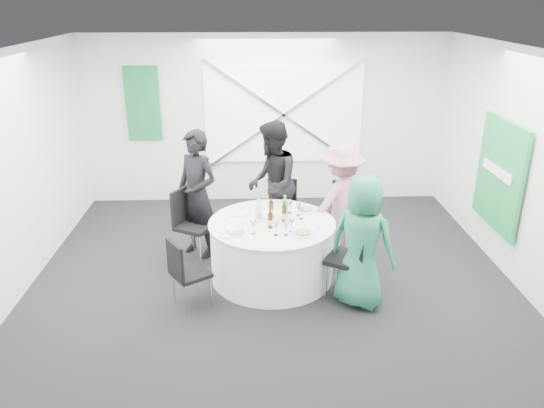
{
  "coord_description": "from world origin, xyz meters",
  "views": [
    {
      "loc": [
        -0.23,
        -5.73,
        3.36
      ],
      "look_at": [
        0.0,
        0.2,
        1.0
      ],
      "focal_mm": 35.0,
      "sensor_mm": 36.0,
      "label": 1
    }
  ],
  "objects_px": {
    "banquet_table": "(272,250)",
    "chair_front_right": "(356,253)",
    "person_man_back_left": "(197,194)",
    "chair_back_left": "(189,218)",
    "chair_back": "(282,207)",
    "person_woman_pink": "(341,203)",
    "chair_front_left": "(184,269)",
    "green_water_bottle": "(285,209)",
    "person_man_back": "(272,184)",
    "chair_back_right": "(337,213)",
    "clear_water_bottle": "(259,213)",
    "person_woman_green": "(362,242)"
  },
  "relations": [
    {
      "from": "banquet_table",
      "to": "chair_front_right",
      "type": "distance_m",
      "value": 1.11
    },
    {
      "from": "banquet_table",
      "to": "person_man_back_left",
      "type": "distance_m",
      "value": 1.3
    },
    {
      "from": "banquet_table",
      "to": "chair_back_left",
      "type": "relative_size",
      "value": 1.6
    },
    {
      "from": "chair_back",
      "to": "chair_back_left",
      "type": "distance_m",
      "value": 1.33
    },
    {
      "from": "chair_back",
      "to": "person_woman_pink",
      "type": "bearing_deg",
      "value": -24.12
    },
    {
      "from": "banquet_table",
      "to": "person_man_back_left",
      "type": "bearing_deg",
      "value": 143.9
    },
    {
      "from": "chair_front_left",
      "to": "green_water_bottle",
      "type": "xyz_separation_m",
      "value": [
        1.17,
        0.79,
        0.39
      ]
    },
    {
      "from": "chair_front_right",
      "to": "green_water_bottle",
      "type": "relative_size",
      "value": 3.4
    },
    {
      "from": "person_man_back",
      "to": "chair_back_left",
      "type": "bearing_deg",
      "value": -66.75
    },
    {
      "from": "green_water_bottle",
      "to": "chair_back_right",
      "type": "bearing_deg",
      "value": 37.96
    },
    {
      "from": "chair_back",
      "to": "chair_front_left",
      "type": "relative_size",
      "value": 1.11
    },
    {
      "from": "chair_back_left",
      "to": "person_man_back",
      "type": "bearing_deg",
      "value": -39.92
    },
    {
      "from": "clear_water_bottle",
      "to": "person_man_back",
      "type": "bearing_deg",
      "value": 78.74
    },
    {
      "from": "person_woman_green",
      "to": "clear_water_bottle",
      "type": "bearing_deg",
      "value": 3.76
    },
    {
      "from": "person_woman_green",
      "to": "green_water_bottle",
      "type": "xyz_separation_m",
      "value": [
        -0.82,
        0.78,
        0.1
      ]
    },
    {
      "from": "chair_front_left",
      "to": "clear_water_bottle",
      "type": "distance_m",
      "value": 1.14
    },
    {
      "from": "chair_front_right",
      "to": "chair_front_left",
      "type": "xyz_separation_m",
      "value": [
        -1.95,
        -0.12,
        -0.11
      ]
    },
    {
      "from": "chair_back_left",
      "to": "green_water_bottle",
      "type": "bearing_deg",
      "value": -81.4
    },
    {
      "from": "chair_front_left",
      "to": "person_woman_green",
      "type": "xyz_separation_m",
      "value": [
        1.99,
        0.02,
        0.29
      ]
    },
    {
      "from": "person_man_back",
      "to": "clear_water_bottle",
      "type": "relative_size",
      "value": 5.76
    },
    {
      "from": "chair_front_left",
      "to": "person_man_back_left",
      "type": "relative_size",
      "value": 0.48
    },
    {
      "from": "chair_back_right",
      "to": "clear_water_bottle",
      "type": "height_order",
      "value": "clear_water_bottle"
    },
    {
      "from": "person_woman_pink",
      "to": "clear_water_bottle",
      "type": "height_order",
      "value": "person_woman_pink"
    },
    {
      "from": "green_water_bottle",
      "to": "chair_front_left",
      "type": "bearing_deg",
      "value": -145.97
    },
    {
      "from": "person_man_back_left",
      "to": "chair_back",
      "type": "bearing_deg",
      "value": 51.82
    },
    {
      "from": "person_woman_green",
      "to": "chair_back_right",
      "type": "bearing_deg",
      "value": -54.49
    },
    {
      "from": "chair_back",
      "to": "chair_back_right",
      "type": "distance_m",
      "value": 0.81
    },
    {
      "from": "chair_back",
      "to": "chair_back_left",
      "type": "relative_size",
      "value": 0.96
    },
    {
      "from": "person_man_back",
      "to": "person_woman_green",
      "type": "distance_m",
      "value": 1.92
    },
    {
      "from": "green_water_bottle",
      "to": "clear_water_bottle",
      "type": "xyz_separation_m",
      "value": [
        -0.33,
        -0.13,
        0.01
      ]
    },
    {
      "from": "chair_front_right",
      "to": "person_man_back_left",
      "type": "height_order",
      "value": "person_man_back_left"
    },
    {
      "from": "chair_front_left",
      "to": "person_woman_pink",
      "type": "bearing_deg",
      "value": -91.62
    },
    {
      "from": "banquet_table",
      "to": "chair_back_left",
      "type": "distance_m",
      "value": 1.25
    },
    {
      "from": "chair_back",
      "to": "chair_back_left",
      "type": "xyz_separation_m",
      "value": [
        -1.26,
        -0.43,
        0.03
      ]
    },
    {
      "from": "person_woman_pink",
      "to": "clear_water_bottle",
      "type": "distance_m",
      "value": 1.21
    },
    {
      "from": "chair_front_left",
      "to": "person_man_back_left",
      "type": "height_order",
      "value": "person_man_back_left"
    },
    {
      "from": "green_water_bottle",
      "to": "clear_water_bottle",
      "type": "relative_size",
      "value": 0.96
    },
    {
      "from": "chair_front_right",
      "to": "chair_back_left",
      "type": "bearing_deg",
      "value": -89.85
    },
    {
      "from": "green_water_bottle",
      "to": "banquet_table",
      "type": "bearing_deg",
      "value": -140.63
    },
    {
      "from": "person_woman_pink",
      "to": "chair_back",
      "type": "bearing_deg",
      "value": -63.61
    },
    {
      "from": "banquet_table",
      "to": "chair_front_left",
      "type": "height_order",
      "value": "chair_front_left"
    },
    {
      "from": "banquet_table",
      "to": "person_woman_green",
      "type": "height_order",
      "value": "person_woman_green"
    },
    {
      "from": "person_man_back",
      "to": "person_man_back_left",
      "type": "bearing_deg",
      "value": -70.05
    },
    {
      "from": "chair_front_right",
      "to": "person_man_back_left",
      "type": "relative_size",
      "value": 0.58
    },
    {
      "from": "chair_back_left",
      "to": "clear_water_bottle",
      "type": "xyz_separation_m",
      "value": [
        0.92,
        -0.6,
        0.31
      ]
    },
    {
      "from": "person_man_back",
      "to": "clear_water_bottle",
      "type": "bearing_deg",
      "value": -9.01
    },
    {
      "from": "chair_back_right",
      "to": "green_water_bottle",
      "type": "xyz_separation_m",
      "value": [
        -0.76,
        -0.59,
        0.31
      ]
    },
    {
      "from": "person_man_back",
      "to": "green_water_bottle",
      "type": "bearing_deg",
      "value": 10.18
    },
    {
      "from": "chair_back_left",
      "to": "person_man_back_left",
      "type": "xyz_separation_m",
      "value": [
        0.11,
        0.11,
        0.3
      ]
    },
    {
      "from": "chair_front_left",
      "to": "person_man_back",
      "type": "xyz_separation_m",
      "value": [
        1.05,
        1.69,
        0.4
      ]
    }
  ]
}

